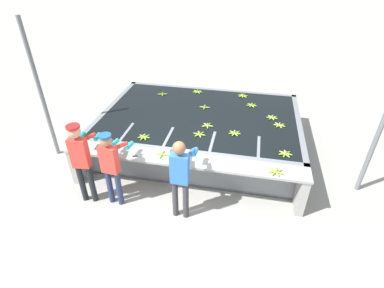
{
  "coord_description": "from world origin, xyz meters",
  "views": [
    {
      "loc": [
        1.13,
        -4.3,
        4.26
      ],
      "look_at": [
        0.0,
        1.16,
        0.61
      ],
      "focal_mm": 28.0,
      "sensor_mm": 36.0,
      "label": 1
    }
  ],
  "objects_px": {
    "banana_bunch_floating_0": "(272,117)",
    "support_post_left": "(41,93)",
    "worker_0": "(81,156)",
    "worker_2": "(180,173)",
    "banana_bunch_floating_11": "(235,133)",
    "support_post_right": "(383,123)",
    "banana_bunch_floating_1": "(207,125)",
    "knife_0": "(139,156)",
    "banana_bunch_ledge_1": "(276,172)",
    "banana_bunch_floating_3": "(243,96)",
    "banana_bunch_floating_6": "(279,125)",
    "banana_bunch_floating_9": "(252,105)",
    "worker_1": "(111,163)",
    "banana_bunch_floating_7": "(199,134)",
    "banana_bunch_floating_4": "(285,154)",
    "banana_bunch_floating_2": "(205,107)",
    "banana_bunch_floating_5": "(163,94)",
    "banana_bunch_floating_8": "(198,92)",
    "banana_bunch_floating_10": "(144,137)",
    "banana_bunch_ledge_0": "(162,154)"
  },
  "relations": [
    {
      "from": "banana_bunch_floating_0",
      "to": "banana_bunch_floating_9",
      "type": "bearing_deg",
      "value": 131.05
    },
    {
      "from": "banana_bunch_floating_1",
      "to": "banana_bunch_floating_4",
      "type": "bearing_deg",
      "value": -25.23
    },
    {
      "from": "banana_bunch_floating_8",
      "to": "support_post_left",
      "type": "xyz_separation_m",
      "value": [
        -3.05,
        -2.41,
        0.72
      ]
    },
    {
      "from": "banana_bunch_floating_9",
      "to": "banana_bunch_floating_10",
      "type": "bearing_deg",
      "value": -137.17
    },
    {
      "from": "banana_bunch_floating_2",
      "to": "banana_bunch_floating_7",
      "type": "relative_size",
      "value": 0.99
    },
    {
      "from": "banana_bunch_floating_6",
      "to": "support_post_right",
      "type": "distance_m",
      "value": 2.02
    },
    {
      "from": "banana_bunch_ledge_0",
      "to": "banana_bunch_ledge_1",
      "type": "relative_size",
      "value": 1.0
    },
    {
      "from": "banana_bunch_floating_6",
      "to": "support_post_right",
      "type": "height_order",
      "value": "support_post_right"
    },
    {
      "from": "banana_bunch_floating_4",
      "to": "knife_0",
      "type": "xyz_separation_m",
      "value": [
        -2.8,
        -0.66,
        -0.01
      ]
    },
    {
      "from": "worker_0",
      "to": "banana_bunch_floating_6",
      "type": "bearing_deg",
      "value": 31.56
    },
    {
      "from": "banana_bunch_floating_1",
      "to": "banana_bunch_ledge_1",
      "type": "height_order",
      "value": "banana_bunch_ledge_1"
    },
    {
      "from": "banana_bunch_floating_7",
      "to": "worker_0",
      "type": "bearing_deg",
      "value": -142.69
    },
    {
      "from": "worker_2",
      "to": "banana_bunch_floating_7",
      "type": "height_order",
      "value": "worker_2"
    },
    {
      "from": "worker_0",
      "to": "banana_bunch_floating_7",
      "type": "bearing_deg",
      "value": 37.31
    },
    {
      "from": "banana_bunch_floating_11",
      "to": "banana_bunch_floating_3",
      "type": "bearing_deg",
      "value": 88.65
    },
    {
      "from": "banana_bunch_floating_3",
      "to": "banana_bunch_floating_9",
      "type": "relative_size",
      "value": 1.0
    },
    {
      "from": "worker_2",
      "to": "banana_bunch_floating_9",
      "type": "xyz_separation_m",
      "value": [
        1.11,
        3.21,
        -0.11
      ]
    },
    {
      "from": "knife_0",
      "to": "support_post_left",
      "type": "height_order",
      "value": "support_post_left"
    },
    {
      "from": "banana_bunch_floating_5",
      "to": "banana_bunch_floating_6",
      "type": "bearing_deg",
      "value": -19.9
    },
    {
      "from": "banana_bunch_floating_2",
      "to": "support_post_left",
      "type": "relative_size",
      "value": 0.09
    },
    {
      "from": "worker_2",
      "to": "banana_bunch_ledge_1",
      "type": "distance_m",
      "value": 1.73
    },
    {
      "from": "knife_0",
      "to": "support_post_right",
      "type": "height_order",
      "value": "support_post_right"
    },
    {
      "from": "banana_bunch_floating_0",
      "to": "banana_bunch_floating_11",
      "type": "distance_m",
      "value": 1.21
    },
    {
      "from": "banana_bunch_floating_5",
      "to": "banana_bunch_floating_9",
      "type": "height_order",
      "value": "same"
    },
    {
      "from": "banana_bunch_floating_4",
      "to": "banana_bunch_floating_5",
      "type": "height_order",
      "value": "same"
    },
    {
      "from": "banana_bunch_floating_0",
      "to": "banana_bunch_floating_11",
      "type": "relative_size",
      "value": 1.0
    },
    {
      "from": "worker_1",
      "to": "banana_bunch_floating_1",
      "type": "relative_size",
      "value": 5.71
    },
    {
      "from": "knife_0",
      "to": "banana_bunch_floating_1",
      "type": "bearing_deg",
      "value": 52.48
    },
    {
      "from": "banana_bunch_floating_11",
      "to": "banana_bunch_ledge_1",
      "type": "distance_m",
      "value": 1.48
    },
    {
      "from": "banana_bunch_floating_0",
      "to": "support_post_left",
      "type": "bearing_deg",
      "value": -165.94
    },
    {
      "from": "banana_bunch_floating_0",
      "to": "support_post_left",
      "type": "height_order",
      "value": "support_post_left"
    },
    {
      "from": "worker_2",
      "to": "banana_bunch_floating_11",
      "type": "height_order",
      "value": "worker_2"
    },
    {
      "from": "banana_bunch_floating_3",
      "to": "banana_bunch_floating_9",
      "type": "xyz_separation_m",
      "value": [
        0.26,
        -0.54,
        0.0
      ]
    },
    {
      "from": "worker_0",
      "to": "support_post_left",
      "type": "relative_size",
      "value": 0.54
    },
    {
      "from": "banana_bunch_floating_7",
      "to": "banana_bunch_floating_9",
      "type": "xyz_separation_m",
      "value": [
        1.06,
        1.68,
        -0.0
      ]
    },
    {
      "from": "banana_bunch_floating_5",
      "to": "banana_bunch_floating_8",
      "type": "height_order",
      "value": "same"
    },
    {
      "from": "banana_bunch_floating_4",
      "to": "banana_bunch_floating_5",
      "type": "distance_m",
      "value": 3.91
    },
    {
      "from": "knife_0",
      "to": "support_post_left",
      "type": "bearing_deg",
      "value": 160.8
    },
    {
      "from": "banana_bunch_floating_8",
      "to": "banana_bunch_floating_10",
      "type": "xyz_separation_m",
      "value": [
        -0.67,
        -2.6,
        0.0
      ]
    },
    {
      "from": "banana_bunch_floating_7",
      "to": "banana_bunch_floating_8",
      "type": "relative_size",
      "value": 1.01
    },
    {
      "from": "worker_1",
      "to": "banana_bunch_floating_7",
      "type": "xyz_separation_m",
      "value": [
        1.39,
        1.44,
        -0.07
      ]
    },
    {
      "from": "worker_2",
      "to": "banana_bunch_floating_11",
      "type": "bearing_deg",
      "value": 65.02
    },
    {
      "from": "banana_bunch_ledge_1",
      "to": "banana_bunch_floating_3",
      "type": "bearing_deg",
      "value": 103.82
    },
    {
      "from": "banana_bunch_floating_0",
      "to": "worker_0",
      "type": "bearing_deg",
      "value": -143.51
    },
    {
      "from": "banana_bunch_floating_5",
      "to": "support_post_left",
      "type": "height_order",
      "value": "support_post_left"
    },
    {
      "from": "support_post_right",
      "to": "banana_bunch_floating_1",
      "type": "bearing_deg",
      "value": 171.5
    },
    {
      "from": "worker_0",
      "to": "worker_1",
      "type": "bearing_deg",
      "value": 4.41
    },
    {
      "from": "banana_bunch_floating_8",
      "to": "banana_bunch_floating_9",
      "type": "relative_size",
      "value": 1.0
    },
    {
      "from": "worker_1",
      "to": "banana_bunch_floating_5",
      "type": "height_order",
      "value": "worker_1"
    },
    {
      "from": "banana_bunch_floating_6",
      "to": "banana_bunch_floating_9",
      "type": "distance_m",
      "value": 1.13
    }
  ]
}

